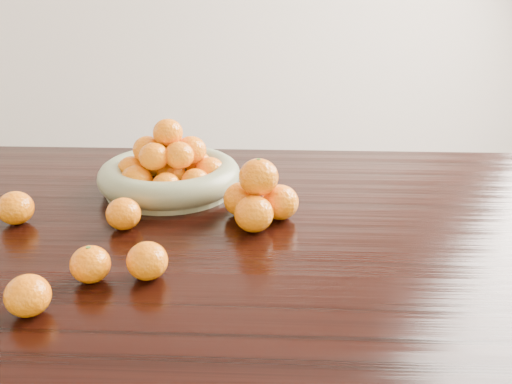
{
  "coord_description": "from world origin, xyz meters",
  "views": [
    {
      "loc": [
        0.05,
        -0.99,
        1.21
      ],
      "look_at": [
        0.01,
        -0.02,
        0.83
      ],
      "focal_mm": 40.0,
      "sensor_mm": 36.0,
      "label": 1
    }
  ],
  "objects_px": {
    "loose_orange_0": "(90,264)",
    "fruit_bowl": "(169,172)",
    "dining_table": "(253,268)",
    "orange_pyramid": "(259,198)"
  },
  "relations": [
    {
      "from": "loose_orange_0",
      "to": "fruit_bowl",
      "type": "bearing_deg",
      "value": 82.59
    },
    {
      "from": "dining_table",
      "to": "orange_pyramid",
      "type": "xyz_separation_m",
      "value": [
        0.01,
        0.03,
        0.14
      ]
    },
    {
      "from": "dining_table",
      "to": "orange_pyramid",
      "type": "distance_m",
      "value": 0.14
    },
    {
      "from": "loose_orange_0",
      "to": "orange_pyramid",
      "type": "bearing_deg",
      "value": 43.33
    },
    {
      "from": "dining_table",
      "to": "fruit_bowl",
      "type": "relative_size",
      "value": 6.4
    },
    {
      "from": "dining_table",
      "to": "fruit_bowl",
      "type": "height_order",
      "value": "fruit_bowl"
    },
    {
      "from": "dining_table",
      "to": "fruit_bowl",
      "type": "distance_m",
      "value": 0.3
    },
    {
      "from": "fruit_bowl",
      "to": "loose_orange_0",
      "type": "bearing_deg",
      "value": -97.41
    },
    {
      "from": "orange_pyramid",
      "to": "loose_orange_0",
      "type": "height_order",
      "value": "orange_pyramid"
    },
    {
      "from": "fruit_bowl",
      "to": "dining_table",
      "type": "bearing_deg",
      "value": -43.42
    }
  ]
}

